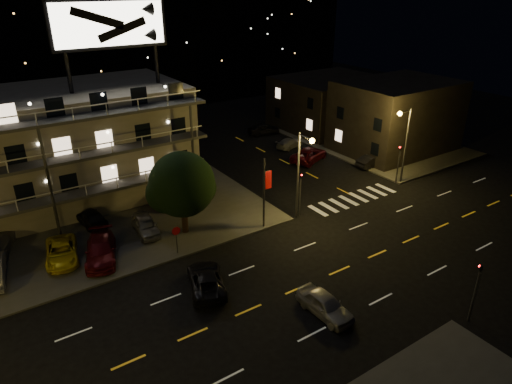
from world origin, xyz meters
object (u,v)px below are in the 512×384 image
side_car_0 (373,161)px  road_car_west (206,280)px  lot_car_2 (62,252)px  tree (182,186)px  lot_car_4 (146,225)px  road_car_east (325,304)px

side_car_0 → road_car_west: bearing=111.1°
side_car_0 → road_car_west: (-26.63, -9.56, -0.01)m
side_car_0 → lot_car_2: bearing=92.2°
tree → lot_car_2: bearing=172.4°
lot_car_4 → road_car_west: bearing=-79.4°
tree → road_car_west: tree is taller
lot_car_2 → lot_car_4: bearing=14.6°
side_car_0 → road_car_west: size_ratio=0.86×
lot_car_2 → road_car_east: (12.52, -15.59, -0.11)m
tree → road_car_west: size_ratio=1.43×
lot_car_2 → side_car_0: lot_car_2 is taller
road_car_west → side_car_0: bearing=-140.1°
tree → side_car_0: tree is taller
side_car_0 → road_car_east: road_car_east is taller
lot_car_4 → road_car_west: (0.69, -9.41, -0.18)m
lot_car_4 → road_car_east: size_ratio=1.00×
tree → road_car_east: size_ratio=1.68×
tree → side_car_0: size_ratio=1.66×
lot_car_2 → road_car_west: bearing=-38.9°
tree → lot_car_4: 4.75m
lot_car_4 → road_car_east: lot_car_4 is taller
lot_car_2 → lot_car_4: 6.82m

